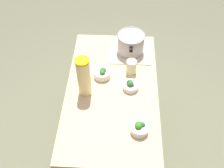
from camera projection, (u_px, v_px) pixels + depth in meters
The scene contains 9 objects.
ground_plane at pixel (112, 151), 2.67m from camera, with size 8.00×8.00×0.00m, color #6B7056.
counter_slab at pixel (112, 124), 2.31m from camera, with size 1.22×0.66×0.94m, color #CEB484.
dish_cloth at pixel (130, 51), 2.23m from camera, with size 0.32×0.33×0.01m, color beige.
cooking_pot at pixel (131, 43), 2.16m from camera, with size 0.29×0.22×0.16m.
lemonade_pitcher at pixel (84, 77), 1.82m from camera, with size 0.10×0.10×0.31m.
mason_jar at pixel (131, 67), 2.03m from camera, with size 0.08×0.08×0.11m.
broccoli_bowl_front at pixel (139, 128), 1.70m from camera, with size 0.11×0.11×0.08m.
broccoli_bowl_center at pixel (131, 86), 1.94m from camera, with size 0.11×0.11×0.08m.
broccoli_bowl_back at pixel (102, 73), 2.02m from camera, with size 0.12×0.12×0.08m.
Camera 1 is at (1.28, 0.06, 2.43)m, focal length 43.64 mm.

